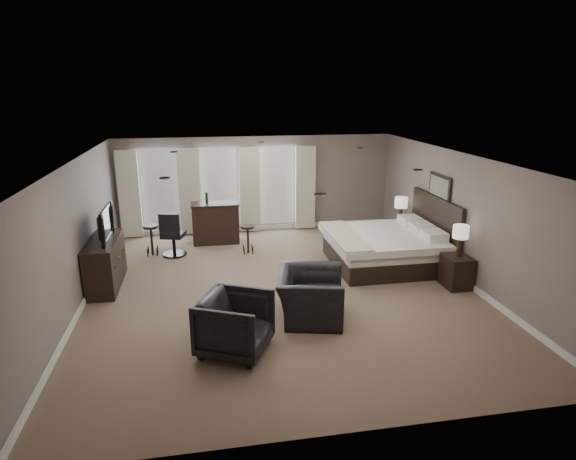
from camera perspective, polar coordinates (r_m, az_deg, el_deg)
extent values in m
cube|color=brown|center=(9.68, -0.75, -6.99)|extent=(7.60, 8.60, 0.04)
cube|color=silver|center=(8.96, -0.81, 8.44)|extent=(7.60, 8.60, 0.04)
cube|color=slate|center=(13.33, -3.81, 5.46)|extent=(7.50, 0.04, 2.60)
cube|color=slate|center=(5.38, 6.89, -12.14)|extent=(7.50, 0.04, 2.60)
cube|color=slate|center=(9.40, -23.95, -0.75)|extent=(0.04, 8.50, 2.60)
cube|color=slate|center=(10.50, 19.86, 1.42)|extent=(0.04, 8.50, 2.60)
cube|color=silver|center=(13.25, -15.06, 4.64)|extent=(1.15, 0.04, 2.05)
cube|color=silver|center=(13.21, -8.11, 5.01)|extent=(1.15, 0.04, 2.05)
cube|color=silver|center=(13.36, -1.21, 5.30)|extent=(1.15, 0.04, 2.05)
cube|color=#BBB79B|center=(13.23, -18.31, 4.04)|extent=(0.55, 0.12, 2.30)
cube|color=#BBB79B|center=(13.10, -11.58, 4.43)|extent=(0.55, 0.12, 2.30)
cube|color=#BBB79B|center=(13.16, -4.58, 4.76)|extent=(0.55, 0.12, 2.30)
cube|color=#BBB79B|center=(13.39, 2.05, 5.02)|extent=(0.55, 0.12, 2.30)
cube|color=silver|center=(10.95, 11.84, -0.25)|extent=(2.40, 2.29, 1.53)
cube|color=black|center=(10.23, 19.35, -4.68)|extent=(0.48, 0.59, 0.65)
cube|color=black|center=(12.70, 13.03, -0.32)|extent=(0.40, 0.49, 0.53)
cube|color=beige|center=(10.03, 19.70, -1.25)|extent=(0.31, 0.31, 0.64)
cube|color=beige|center=(12.54, 13.21, 2.30)|extent=(0.32, 0.32, 0.67)
cube|color=slate|center=(11.18, 17.50, 4.90)|extent=(0.04, 0.96, 0.56)
cube|color=black|center=(10.32, -20.82, -3.68)|extent=(0.54, 1.67, 0.97)
imported|color=black|center=(10.15, -21.15, -0.72)|extent=(0.66, 1.15, 0.15)
imported|color=black|center=(8.34, 2.66, -6.88)|extent=(1.10, 1.43, 1.11)
imported|color=black|center=(7.38, -6.29, -10.72)|extent=(1.25, 1.28, 1.00)
cube|color=black|center=(12.47, -8.58, 0.87)|extent=(1.21, 0.63, 1.05)
cube|color=black|center=(11.89, -15.85, -1.17)|extent=(0.44, 0.44, 0.74)
cube|color=black|center=(11.63, -4.77, -1.12)|extent=(0.39, 0.39, 0.68)
cube|color=black|center=(11.68, -13.45, -0.40)|extent=(0.68, 0.68, 1.09)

